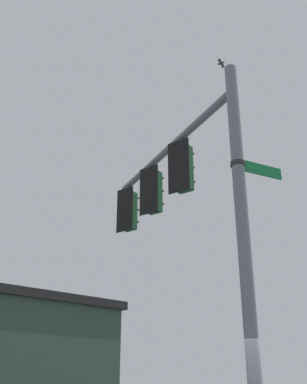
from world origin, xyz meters
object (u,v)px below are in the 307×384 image
at_px(traffic_light_nearest_pole, 183,168).
at_px(bird_flying, 221,63).
at_px(street_name_sign, 251,167).
at_px(traffic_light_mid_inner, 154,192).
at_px(traffic_light_mid_outer, 129,211).

xyz_separation_m(traffic_light_nearest_pole, bird_flying, (0.40, 1.35, 3.51)).
bearing_deg(bird_flying, street_name_sign, -53.38).
distance_m(traffic_light_nearest_pole, traffic_light_mid_inner, 1.48).
xyz_separation_m(traffic_light_mid_outer, street_name_sign, (4.51, -1.92, -0.77)).
bearing_deg(traffic_light_mid_inner, street_name_sign, -21.74).
bearing_deg(traffic_light_nearest_pole, bird_flying, 73.54).
distance_m(traffic_light_nearest_pole, traffic_light_mid_outer, 2.95).
xyz_separation_m(street_name_sign, bird_flying, (-1.46, 1.97, 4.28)).
bearing_deg(bird_flying, traffic_light_nearest_pole, -106.46).
bearing_deg(traffic_light_mid_inner, traffic_light_nearest_pole, -26.18).
xyz_separation_m(traffic_light_mid_inner, traffic_light_mid_outer, (-1.33, 0.65, 0.00)).
bearing_deg(traffic_light_nearest_pole, traffic_light_mid_outer, 153.82).
relative_size(traffic_light_mid_inner, street_name_sign, 1.28).
height_order(traffic_light_nearest_pole, street_name_sign, traffic_light_nearest_pole).
height_order(traffic_light_mid_inner, street_name_sign, traffic_light_mid_inner).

